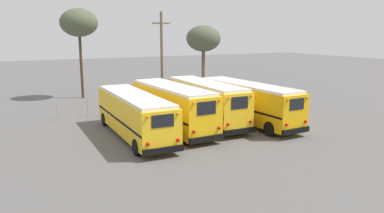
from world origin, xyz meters
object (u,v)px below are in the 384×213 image
object	(u,v)px
bare_tree_1	(79,23)
school_bus_1	(172,106)
utility_pole	(162,57)
bare_tree_0	(203,39)
school_bus_2	(206,101)
school_bus_3	(247,101)
school_bus_0	(134,114)

from	to	relation	value
bare_tree_1	school_bus_1	bearing A→B (deg)	-79.99
utility_pole	bare_tree_0	world-z (taller)	utility_pole
school_bus_2	bare_tree_0	size ratio (longest dim) A/B	1.24
school_bus_2	bare_tree_0	world-z (taller)	bare_tree_0
school_bus_3	bare_tree_0	distance (m)	17.36
utility_pole	bare_tree_0	distance (m)	10.07
school_bus_3	bare_tree_0	world-z (taller)	bare_tree_0
bare_tree_0	utility_pole	bearing A→B (deg)	-143.03
school_bus_1	bare_tree_1	world-z (taller)	bare_tree_1
bare_tree_1	bare_tree_0	bearing A→B (deg)	-7.34
school_bus_3	bare_tree_0	bearing A→B (deg)	72.85
school_bus_3	bare_tree_1	size ratio (longest dim) A/B	1.12
school_bus_3	school_bus_0	bearing A→B (deg)	178.33
utility_pole	bare_tree_1	xyz separation A→B (m)	(-6.16, 7.80, 3.32)
utility_pole	school_bus_3	bearing A→B (deg)	-73.33
school_bus_0	school_bus_1	xyz separation A→B (m)	(3.07, 0.44, 0.15)
utility_pole	school_bus_2	bearing A→B (deg)	-90.45
school_bus_1	school_bus_3	xyz separation A→B (m)	(6.14, -0.71, -0.05)
school_bus_1	school_bus_2	distance (m)	3.12
school_bus_0	school_bus_1	distance (m)	3.11
school_bus_2	school_bus_3	distance (m)	3.32
school_bus_3	bare_tree_1	distance (m)	21.01
school_bus_0	school_bus_3	world-z (taller)	school_bus_3
bare_tree_0	bare_tree_1	distance (m)	14.33
school_bus_0	bare_tree_0	xyz separation A→B (m)	(14.16, 15.74, 4.66)
school_bus_2	school_bus_0	bearing A→B (deg)	-170.99
school_bus_0	school_bus_3	xyz separation A→B (m)	(9.22, -0.27, 0.10)
school_bus_0	school_bus_3	bearing A→B (deg)	-1.67
bare_tree_1	utility_pole	bearing A→B (deg)	-51.67
school_bus_0	bare_tree_1	size ratio (longest dim) A/B	1.12
school_bus_3	bare_tree_1	bearing A→B (deg)	117.21
school_bus_2	utility_pole	bearing A→B (deg)	89.55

